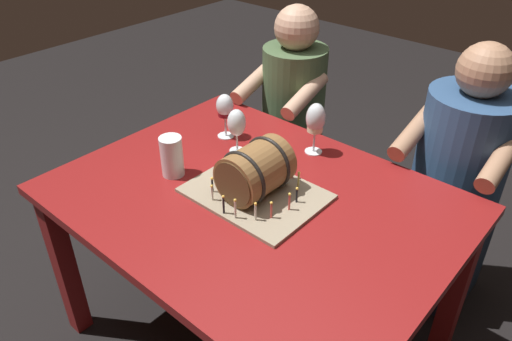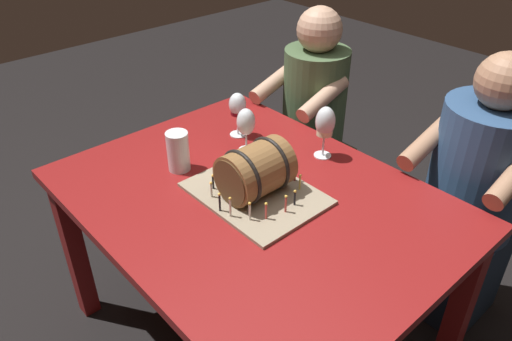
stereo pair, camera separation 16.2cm
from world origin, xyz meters
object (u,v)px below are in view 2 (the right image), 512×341
Objects in this scene: barrel_cake at (256,175)px; wine_glass_empty at (246,123)px; wine_glass_white at (325,124)px; wine_glass_red at (238,107)px; dining_table at (254,219)px; person_seated_left at (312,135)px; person_seated_right at (469,204)px; beer_pint at (178,153)px.

wine_glass_empty is at bearing 145.37° from barrel_cake.
wine_glass_white is (0.23, 0.19, 0.02)m from wine_glass_empty.
barrel_cake is 0.43m from wine_glass_red.
wine_glass_empty is 0.86× the size of wine_glass_white.
wine_glass_white is at bearing 39.87° from wine_glass_empty.
barrel_cake is at bearing -31.99° from wine_glass_red.
wine_glass_red is 0.90× the size of wine_glass_white.
wine_glass_white is (-0.02, 0.37, 0.24)m from dining_table.
wine_glass_empty is 0.30m from wine_glass_white.
wine_glass_red is 0.37m from wine_glass_white.
wine_glass_empty is at bearing 143.85° from dining_table.
wine_glass_empty is at bearing -73.58° from person_seated_left.
wine_glass_red is 0.13m from wine_glass_empty.
person_seated_left is at bearing -179.97° from person_seated_right.
dining_table is at bearing -33.08° from wine_glass_red.
person_seated_right is (0.84, 0.00, 0.03)m from person_seated_left.
wine_glass_white is at bearing 92.88° from dining_table.
wine_glass_red is at bearing 148.01° from barrel_cake.
beer_pint is at bearing -102.99° from wine_glass_empty.
person_seated_left is 0.84m from person_seated_right.
dining_table is at bearing -36.15° from wine_glass_empty.
wine_glass_white is at bearing 21.33° from wine_glass_red.
beer_pint is at bearing -122.20° from wine_glass_white.
wine_glass_white is 0.67m from person_seated_right.
person_seated_right reaches higher than beer_pint.
dining_table is 3.01× the size of barrel_cake.
barrel_cake reaches higher than wine_glass_empty.
wine_glass_red is at bearing -158.67° from wine_glass_white.
person_seated_right is at bearing 61.24° from dining_table.
wine_glass_empty is 0.28m from beer_pint.
wine_glass_red is 1.00m from person_seated_right.
wine_glass_empty is 0.70m from person_seated_left.
person_seated_left is (-0.40, 0.39, -0.36)m from wine_glass_white.
wine_glass_empty is (-0.25, 0.18, 0.22)m from dining_table.
dining_table is 0.88m from person_seated_right.
beer_pint is 0.91m from person_seated_left.
person_seated_left is (-0.11, 0.86, -0.28)m from beer_pint.
dining_table is at bearing -118.76° from person_seated_right.
person_seated_right is at bearing 41.22° from wine_glass_empty.
wine_glass_white is at bearing -138.10° from person_seated_right.
wine_glass_empty is 0.15× the size of person_seated_left.
barrel_cake is 2.39× the size of wine_glass_red.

